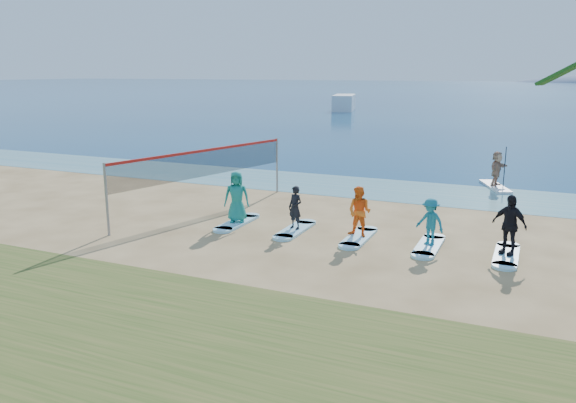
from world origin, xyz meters
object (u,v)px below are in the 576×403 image
at_px(surfboard_0, 237,223).
at_px(student_2, 359,212).
at_px(paddleboard, 495,187).
at_px(student_4, 509,225).
at_px(surfboard_1, 295,230).
at_px(student_1, 295,208).
at_px(surfboard_2, 359,237).
at_px(volleyball_net, 204,164).
at_px(student_0, 237,197).
at_px(paddleboarder, 497,168).
at_px(student_3, 430,222).
at_px(surfboard_4, 506,255).
at_px(boat_offshore_a, 344,110).
at_px(surfboard_3, 429,246).

height_order(surfboard_0, student_2, student_2).
relative_size(paddleboard, student_4, 1.64).
distance_m(surfboard_1, student_1, 0.80).
bearing_deg(surfboard_2, paddleboard, 71.73).
bearing_deg(volleyball_net, student_0, -30.98).
distance_m(student_0, student_1, 2.32).
height_order(paddleboard, student_1, student_1).
xyz_separation_m(volleyball_net, student_4, (11.40, -1.29, -0.90)).
xyz_separation_m(surfboard_0, surfboard_2, (4.63, 0.00, 0.00)).
height_order(surfboard_1, student_4, student_4).
bearing_deg(surfboard_0, paddleboarder, 52.73).
bearing_deg(surfboard_2, surfboard_1, 180.00).
relative_size(surfboard_0, student_4, 1.21).
bearing_deg(paddleboarder, student_3, -168.06).
height_order(surfboard_2, student_4, student_4).
xyz_separation_m(surfboard_1, surfboard_4, (6.94, 0.00, 0.00)).
height_order(boat_offshore_a, surfboard_3, boat_offshore_a).
xyz_separation_m(surfboard_0, student_4, (9.25, 0.00, 0.96)).
height_order(paddleboard, surfboard_3, paddleboard).
distance_m(student_3, student_4, 2.32).
distance_m(surfboard_0, student_0, 0.98).
relative_size(paddleboarder, student_3, 1.10).
xyz_separation_m(student_1, surfboard_2, (2.31, 0.00, -0.80)).
xyz_separation_m(paddleboarder, student_3, (-1.23, -10.74, -0.10)).
relative_size(student_3, surfboard_4, 0.68).
xyz_separation_m(student_2, surfboard_3, (2.31, 0.00, -0.89)).
height_order(student_0, surfboard_2, student_0).
bearing_deg(paddleboard, surfboard_2, -129.40).
distance_m(student_0, surfboard_4, 9.31).
relative_size(boat_offshore_a, surfboard_2, 3.57).
bearing_deg(student_4, student_0, -155.44).
bearing_deg(student_2, surfboard_4, 9.65).
bearing_deg(paddleboarder, student_2, -179.79).
xyz_separation_m(volleyball_net, surfboard_2, (6.78, -1.29, -1.86)).
distance_m(paddleboarder, student_0, 13.49).
relative_size(boat_offshore_a, student_2, 4.66).
xyz_separation_m(student_0, student_4, (9.25, 0.00, -0.02)).
height_order(surfboard_0, surfboard_1, same).
height_order(surfboard_2, student_2, student_2).
height_order(boat_offshore_a, student_0, student_0).
height_order(student_0, surfboard_4, student_0).
bearing_deg(paddleboarder, boat_offshore_a, 44.46).
bearing_deg(paddleboarder, surfboard_3, -168.06).
bearing_deg(surfboard_1, surfboard_2, 0.00).
relative_size(surfboard_2, surfboard_3, 1.00).
distance_m(boat_offshore_a, student_2, 62.81).
distance_m(student_1, surfboard_2, 2.45).
height_order(volleyball_net, student_4, volleyball_net).
bearing_deg(surfboard_3, student_4, 0.00).
relative_size(volleyball_net, student_2, 5.23).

